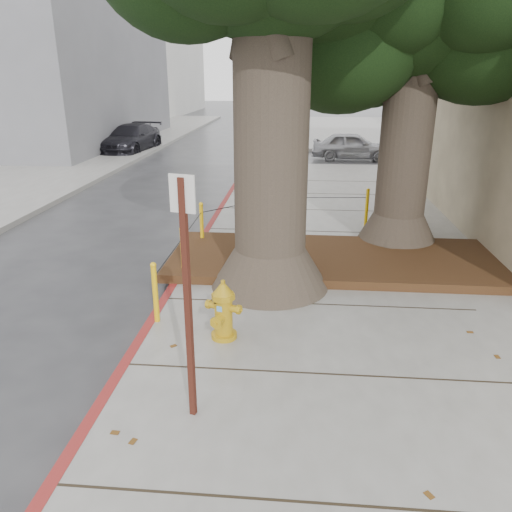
{
  "coord_description": "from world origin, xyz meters",
  "views": [
    {
      "loc": [
        0.17,
        -5.35,
        3.64
      ],
      "look_at": [
        -0.44,
        1.58,
        1.1
      ],
      "focal_mm": 35.0,
      "sensor_mm": 36.0,
      "label": 1
    }
  ],
  "objects": [
    {
      "name": "fire_hydrant",
      "position": [
        -0.83,
        0.79,
        0.57
      ],
      "size": [
        0.46,
        0.45,
        0.87
      ],
      "rotation": [
        0.0,
        0.0,
        -0.3
      ],
      "color": "#BF9113",
      "rests_on": "sidewalk_main"
    },
    {
      "name": "car_silver",
      "position": [
        2.49,
        17.65,
        0.61
      ],
      "size": [
        3.68,
        1.67,
        1.23
      ],
      "primitive_type": "imported",
      "rotation": [
        0.0,
        0.0,
        1.51
      ],
      "color": "#99989D",
      "rests_on": "ground"
    },
    {
      "name": "sidewalk_far",
      "position": [
        6.0,
        30.0,
        0.07
      ],
      "size": [
        16.0,
        20.0,
        0.15
      ],
      "primitive_type": "cube",
      "color": "slate",
      "rests_on": "ground"
    },
    {
      "name": "car_dark",
      "position": [
        -8.2,
        19.11,
        0.67
      ],
      "size": [
        2.3,
        4.76,
        1.34
      ],
      "primitive_type": "imported",
      "rotation": [
        0.0,
        0.0,
        -0.09
      ],
      "color": "black",
      "rests_on": "ground"
    },
    {
      "name": "planter_bed",
      "position": [
        0.9,
        3.9,
        0.23
      ],
      "size": [
        6.4,
        2.6,
        0.16
      ],
      "primitive_type": "cube",
      "color": "black",
      "rests_on": "sidewalk_main"
    },
    {
      "name": "building_far_white",
      "position": [
        -17.0,
        45.0,
        7.5
      ],
      "size": [
        12.0,
        18.0,
        15.0
      ],
      "primitive_type": "cube",
      "color": "silver",
      "rests_on": "ground"
    },
    {
      "name": "ground",
      "position": [
        0.0,
        0.0,
        0.0
      ],
      "size": [
        140.0,
        140.0,
        0.0
      ],
      "primitive_type": "plane",
      "color": "#28282B",
      "rests_on": "ground"
    },
    {
      "name": "curb_red",
      "position": [
        -2.0,
        2.5,
        0.07
      ],
      "size": [
        0.14,
        26.0,
        0.16
      ],
      "primitive_type": "cube",
      "color": "maroon",
      "rests_on": "ground"
    },
    {
      "name": "signpost",
      "position": [
        -0.91,
        -0.89,
        1.64
      ],
      "size": [
        0.26,
        0.09,
        2.63
      ],
      "rotation": [
        0.0,
        0.0,
        -0.25
      ],
      "color": "#471911",
      "rests_on": "sidewalk_main"
    },
    {
      "name": "bollard_ring",
      "position": [
        -0.87,
        4.38,
        0.66
      ],
      "size": [
        3.79,
        5.39,
        0.95
      ],
      "color": "yellow",
      "rests_on": "sidewalk_main"
    },
    {
      "name": "car_red",
      "position": [
        8.57,
        18.52,
        0.59
      ],
      "size": [
        3.7,
        1.69,
        1.18
      ],
      "primitive_type": "imported",
      "rotation": [
        0.0,
        0.0,
        1.44
      ],
      "color": "maroon",
      "rests_on": "ground"
    },
    {
      "name": "building_far_grey",
      "position": [
        -15.0,
        22.0,
        6.0
      ],
      "size": [
        12.0,
        16.0,
        12.0
      ],
      "primitive_type": "cube",
      "color": "slate",
      "rests_on": "ground"
    }
  ]
}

